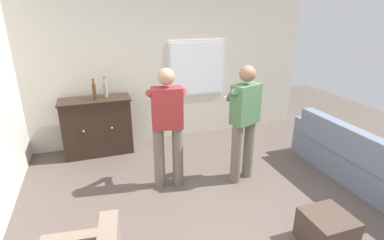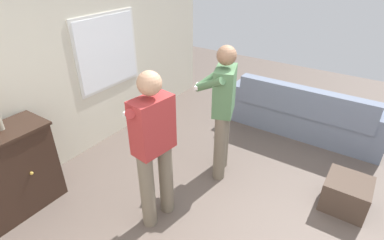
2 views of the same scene
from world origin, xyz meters
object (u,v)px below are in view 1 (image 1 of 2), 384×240
object	(u,v)px
couch	(357,161)
person_standing_right	(244,119)
sideboard_cabinet	(97,126)
bottle_liquor_amber	(94,91)
bottle_wine_green	(105,89)
person_standing_left	(167,123)
ottoman	(326,230)

from	to	relation	value
couch	person_standing_right	size ratio (longest dim) A/B	1.37
sideboard_cabinet	bottle_liquor_amber	world-z (taller)	bottle_liquor_amber
bottle_wine_green	person_standing_left	size ratio (longest dim) A/B	0.21
bottle_liquor_amber	person_standing_right	bearing A→B (deg)	-38.19
sideboard_cabinet	person_standing_right	distance (m)	2.51
bottle_wine_green	person_standing_left	world-z (taller)	person_standing_left
bottle_wine_green	person_standing_right	xyz separation A→B (m)	(1.74, -1.59, -0.18)
bottle_liquor_amber	bottle_wine_green	bearing A→B (deg)	23.58
bottle_wine_green	couch	bearing A→B (deg)	-34.01
couch	bottle_wine_green	bearing A→B (deg)	145.99
bottle_liquor_amber	person_standing_left	bearing A→B (deg)	-56.70
bottle_liquor_amber	ottoman	bearing A→B (deg)	-54.34
bottle_liquor_amber	person_standing_left	world-z (taller)	person_standing_left
couch	person_standing_left	distance (m)	2.76
person_standing_left	bottle_wine_green	bearing A→B (deg)	116.25
couch	bottle_wine_green	xyz separation A→B (m)	(-3.26, 2.20, 0.79)
sideboard_cabinet	bottle_liquor_amber	distance (m)	0.63
bottle_wine_green	person_standing_left	bearing A→B (deg)	-63.75
couch	person_standing_left	xyz separation A→B (m)	(-2.57, 0.80, 0.61)
person_standing_left	sideboard_cabinet	bearing A→B (deg)	123.00
sideboard_cabinet	person_standing_left	world-z (taller)	person_standing_left
bottle_liquor_amber	ottoman	world-z (taller)	bottle_liquor_amber
bottle_liquor_amber	person_standing_right	distance (m)	2.44
sideboard_cabinet	bottle_wine_green	distance (m)	0.66
bottle_wine_green	person_standing_right	bearing A→B (deg)	-42.38
bottle_wine_green	person_standing_right	distance (m)	2.36
person_standing_right	ottoman	bearing A→B (deg)	-81.11
couch	person_standing_right	bearing A→B (deg)	158.03
couch	sideboard_cabinet	xyz separation A→B (m)	(-3.45, 2.16, 0.16)
sideboard_cabinet	person_standing_right	size ratio (longest dim) A/B	0.68
sideboard_cabinet	person_standing_right	xyz separation A→B (m)	(1.93, -1.55, 0.45)
couch	ottoman	size ratio (longest dim) A/B	4.94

